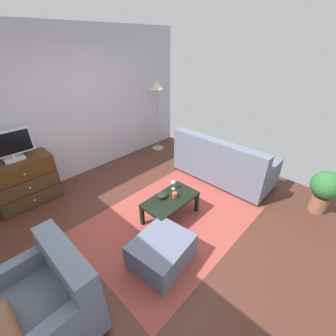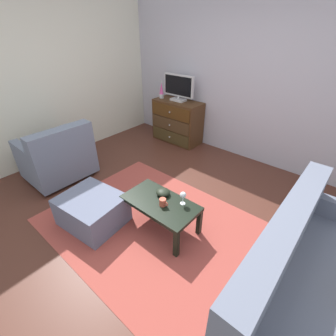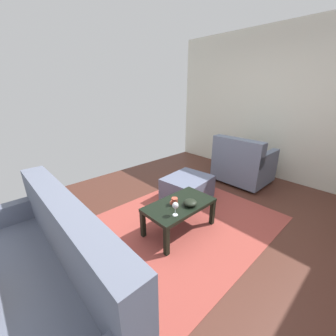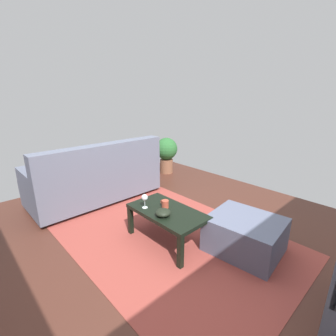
# 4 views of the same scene
# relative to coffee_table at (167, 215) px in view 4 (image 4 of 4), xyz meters

# --- Properties ---
(ground_plane) EXTENTS (5.32, 4.86, 0.05)m
(ground_plane) POSITION_rel_coffee_table_xyz_m (-0.23, 0.15, -0.35)
(ground_plane) COLOR #4E2A1F
(area_rug) EXTENTS (2.60, 1.90, 0.01)m
(area_rug) POSITION_rel_coffee_table_xyz_m (-0.03, -0.05, -0.32)
(area_rug) COLOR #9E4138
(area_rug) RESTS_ON ground_plane
(coffee_table) EXTENTS (0.86, 0.47, 0.38)m
(coffee_table) POSITION_rel_coffee_table_xyz_m (0.00, 0.00, 0.00)
(coffee_table) COLOR black
(coffee_table) RESTS_ON ground_plane
(wine_glass) EXTENTS (0.07, 0.07, 0.16)m
(wine_glass) POSITION_rel_coffee_table_xyz_m (0.21, 0.14, 0.17)
(wine_glass) COLOR silver
(wine_glass) RESTS_ON coffee_table
(mug) EXTENTS (0.11, 0.08, 0.08)m
(mug) POSITION_rel_coffee_table_xyz_m (0.06, -0.03, 0.09)
(mug) COLOR #BC4C37
(mug) RESTS_ON coffee_table
(bowl_decorative) EXTENTS (0.16, 0.16, 0.07)m
(bowl_decorative) POSITION_rel_coffee_table_xyz_m (-0.06, 0.12, 0.09)
(bowl_decorative) COLOR black
(bowl_decorative) RESTS_ON coffee_table
(couch_large) EXTENTS (0.85, 1.88, 0.91)m
(couch_large) POSITION_rel_coffee_table_xyz_m (1.51, 0.03, 0.02)
(couch_large) COLOR #332319
(couch_large) RESTS_ON ground_plane
(ottoman) EXTENTS (0.76, 0.67, 0.37)m
(ottoman) POSITION_rel_coffee_table_xyz_m (-0.67, -0.47, -0.14)
(ottoman) COLOR slate
(ottoman) RESTS_ON ground_plane
(potted_plant) EXTENTS (0.44, 0.44, 0.72)m
(potted_plant) POSITION_rel_coffee_table_xyz_m (1.78, -1.63, 0.11)
(potted_plant) COLOR brown
(potted_plant) RESTS_ON ground_plane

